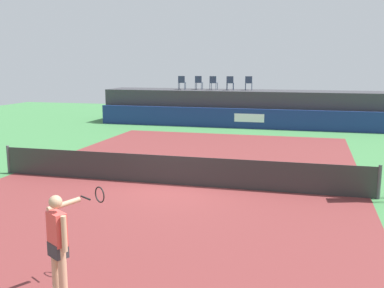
{
  "coord_description": "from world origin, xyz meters",
  "views": [
    {
      "loc": [
        4.19,
        -13.62,
        3.87
      ],
      "look_at": [
        0.07,
        2.0,
        1.0
      ],
      "focal_mm": 42.31,
      "sensor_mm": 36.0,
      "label": 1
    }
  ],
  "objects_px": {
    "spectator_chair_right": "(230,82)",
    "net_post_far": "(379,182)",
    "spectator_chair_center": "(213,82)",
    "spectator_chair_far_left": "(182,82)",
    "tennis_player": "(59,242)",
    "net_post_near": "(8,159)",
    "spectator_chair_far_right": "(249,82)",
    "spectator_chair_left": "(199,82)",
    "tennis_ball": "(84,158)"
  },
  "relations": [
    {
      "from": "net_post_far",
      "to": "tennis_player",
      "type": "bearing_deg",
      "value": -129.07
    },
    {
      "from": "spectator_chair_center",
      "to": "tennis_ball",
      "type": "height_order",
      "value": "spectator_chair_center"
    },
    {
      "from": "spectator_chair_far_left",
      "to": "spectator_chair_left",
      "type": "height_order",
      "value": "same"
    },
    {
      "from": "spectator_chair_far_left",
      "to": "spectator_chair_left",
      "type": "distance_m",
      "value": 1.11
    },
    {
      "from": "spectator_chair_center",
      "to": "spectator_chair_right",
      "type": "bearing_deg",
      "value": 2.37
    },
    {
      "from": "spectator_chair_far_right",
      "to": "net_post_far",
      "type": "height_order",
      "value": "spectator_chair_far_right"
    },
    {
      "from": "spectator_chair_center",
      "to": "spectator_chair_right",
      "type": "xyz_separation_m",
      "value": [
        1.08,
        0.04,
        0.0
      ]
    },
    {
      "from": "spectator_chair_right",
      "to": "tennis_player",
      "type": "distance_m",
      "value": 22.58
    },
    {
      "from": "spectator_chair_far_left",
      "to": "spectator_chair_far_right",
      "type": "height_order",
      "value": "same"
    },
    {
      "from": "spectator_chair_far_left",
      "to": "spectator_chair_right",
      "type": "distance_m",
      "value": 3.19
    },
    {
      "from": "spectator_chair_far_left",
      "to": "spectator_chair_far_right",
      "type": "relative_size",
      "value": 1.0
    },
    {
      "from": "spectator_chair_center",
      "to": "spectator_chair_right",
      "type": "distance_m",
      "value": 1.08
    },
    {
      "from": "spectator_chair_left",
      "to": "spectator_chair_far_right",
      "type": "relative_size",
      "value": 1.0
    },
    {
      "from": "spectator_chair_right",
      "to": "tennis_player",
      "type": "bearing_deg",
      "value": -87.12
    },
    {
      "from": "spectator_chair_right",
      "to": "spectator_chair_left",
      "type": "bearing_deg",
      "value": 176.49
    },
    {
      "from": "net_post_near",
      "to": "spectator_chair_far_left",
      "type": "bearing_deg",
      "value": 81.92
    },
    {
      "from": "spectator_chair_right",
      "to": "net_post_near",
      "type": "relative_size",
      "value": 0.89
    },
    {
      "from": "spectator_chair_center",
      "to": "spectator_chair_right",
      "type": "relative_size",
      "value": 1.0
    },
    {
      "from": "spectator_chair_center",
      "to": "spectator_chair_far_left",
      "type": "bearing_deg",
      "value": -178.39
    },
    {
      "from": "net_post_near",
      "to": "spectator_chair_right",
      "type": "bearing_deg",
      "value": 70.66
    },
    {
      "from": "spectator_chair_far_left",
      "to": "net_post_near",
      "type": "height_order",
      "value": "spectator_chair_far_left"
    },
    {
      "from": "spectator_chair_right",
      "to": "net_post_far",
      "type": "height_order",
      "value": "spectator_chair_right"
    },
    {
      "from": "spectator_chair_left",
      "to": "spectator_chair_right",
      "type": "distance_m",
      "value": 2.11
    },
    {
      "from": "net_post_near",
      "to": "net_post_far",
      "type": "bearing_deg",
      "value": 0.0
    },
    {
      "from": "spectator_chair_far_left",
      "to": "spectator_chair_far_right",
      "type": "bearing_deg",
      "value": 4.97
    },
    {
      "from": "spectator_chair_far_left",
      "to": "net_post_near",
      "type": "distance_m",
      "value": 15.37
    },
    {
      "from": "spectator_chair_center",
      "to": "spectator_chair_far_right",
      "type": "relative_size",
      "value": 1.0
    },
    {
      "from": "spectator_chair_far_right",
      "to": "net_post_near",
      "type": "xyz_separation_m",
      "value": [
        -6.48,
        -15.44,
        -2.19
      ]
    },
    {
      "from": "spectator_chair_far_left",
      "to": "spectator_chair_right",
      "type": "xyz_separation_m",
      "value": [
        3.18,
        0.1,
        0.0
      ]
    },
    {
      "from": "spectator_chair_far_left",
      "to": "tennis_ball",
      "type": "distance_m",
      "value": 12.46
    },
    {
      "from": "net_post_far",
      "to": "tennis_ball",
      "type": "bearing_deg",
      "value": 165.2
    },
    {
      "from": "spectator_chair_far_left",
      "to": "tennis_player",
      "type": "relative_size",
      "value": 0.5
    },
    {
      "from": "net_post_near",
      "to": "tennis_ball",
      "type": "xyz_separation_m",
      "value": [
        1.4,
        2.9,
        -0.46
      ]
    },
    {
      "from": "spectator_chair_far_right",
      "to": "tennis_player",
      "type": "distance_m",
      "value": 22.83
    },
    {
      "from": "spectator_chair_far_right",
      "to": "net_post_near",
      "type": "height_order",
      "value": "spectator_chair_far_right"
    },
    {
      "from": "spectator_chair_far_left",
      "to": "net_post_near",
      "type": "relative_size",
      "value": 0.89
    },
    {
      "from": "spectator_chair_left",
      "to": "net_post_near",
      "type": "xyz_separation_m",
      "value": [
        -3.22,
        -15.29,
        -2.19
      ]
    },
    {
      "from": "spectator_chair_left",
      "to": "spectator_chair_far_right",
      "type": "xyz_separation_m",
      "value": [
        3.25,
        0.14,
        0.0
      ]
    },
    {
      "from": "net_post_near",
      "to": "tennis_player",
      "type": "bearing_deg",
      "value": -48.61
    },
    {
      "from": "net_post_near",
      "to": "net_post_far",
      "type": "relative_size",
      "value": 1.0
    },
    {
      "from": "spectator_chair_center",
      "to": "net_post_far",
      "type": "relative_size",
      "value": 0.89
    },
    {
      "from": "net_post_far",
      "to": "tennis_ball",
      "type": "xyz_separation_m",
      "value": [
        -11.0,
        2.9,
        -0.46
      ]
    },
    {
      "from": "spectator_chair_right",
      "to": "tennis_player",
      "type": "xyz_separation_m",
      "value": [
        1.13,
        -22.49,
        -1.73
      ]
    },
    {
      "from": "spectator_chair_right",
      "to": "net_post_far",
      "type": "relative_size",
      "value": 0.89
    },
    {
      "from": "spectator_chair_right",
      "to": "net_post_far",
      "type": "distance_m",
      "value": 16.88
    },
    {
      "from": "spectator_chair_far_left",
      "to": "spectator_chair_center",
      "type": "relative_size",
      "value": 1.0
    },
    {
      "from": "tennis_player",
      "to": "net_post_near",
      "type": "bearing_deg",
      "value": 131.39
    },
    {
      "from": "net_post_far",
      "to": "net_post_near",
      "type": "bearing_deg",
      "value": 180.0
    },
    {
      "from": "spectator_chair_center",
      "to": "net_post_near",
      "type": "distance_m",
      "value": 15.86
    },
    {
      "from": "spectator_chair_left",
      "to": "tennis_ball",
      "type": "relative_size",
      "value": 13.06
    }
  ]
}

